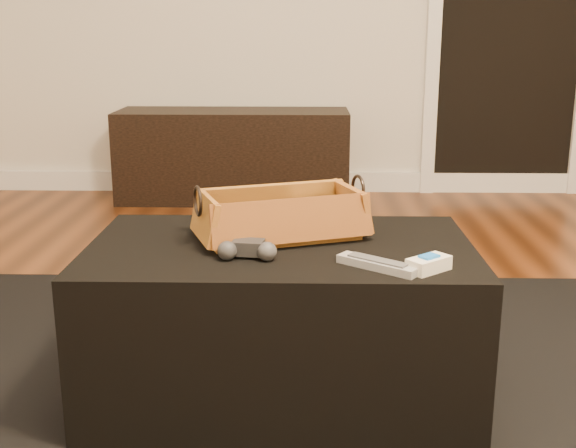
{
  "coord_description": "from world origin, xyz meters",
  "views": [
    {
      "loc": [
        0.1,
        -1.66,
        0.97
      ],
      "look_at": [
        0.06,
        0.12,
        0.49
      ],
      "focal_mm": 45.0,
      "sensor_mm": 36.0,
      "label": 1
    }
  ],
  "objects_px": {
    "ottoman": "(281,319)",
    "wicker_basket": "(281,218)",
    "game_controller": "(248,250)",
    "cream_gadget": "(429,264)",
    "silver_remote": "(378,264)",
    "tv_remote": "(275,230)",
    "media_cabinet": "(234,155)"
  },
  "relations": [
    {
      "from": "cream_gadget",
      "to": "media_cabinet",
      "type": "bearing_deg",
      "value": 105.27
    },
    {
      "from": "ottoman",
      "to": "tv_remote",
      "type": "height_order",
      "value": "tv_remote"
    },
    {
      "from": "tv_remote",
      "to": "cream_gadget",
      "type": "bearing_deg",
      "value": -60.24
    },
    {
      "from": "media_cabinet",
      "to": "silver_remote",
      "type": "relative_size",
      "value": 7.0
    },
    {
      "from": "ottoman",
      "to": "wicker_basket",
      "type": "xyz_separation_m",
      "value": [
        -0.0,
        0.06,
        0.26
      ]
    },
    {
      "from": "tv_remote",
      "to": "wicker_basket",
      "type": "bearing_deg",
      "value": 30.87
    },
    {
      "from": "media_cabinet",
      "to": "cream_gadget",
      "type": "xyz_separation_m",
      "value": [
        0.7,
        -2.58,
        0.19
      ]
    },
    {
      "from": "media_cabinet",
      "to": "silver_remote",
      "type": "distance_m",
      "value": 2.64
    },
    {
      "from": "wicker_basket",
      "to": "game_controller",
      "type": "distance_m",
      "value": 0.21
    },
    {
      "from": "silver_remote",
      "to": "media_cabinet",
      "type": "bearing_deg",
      "value": 102.92
    },
    {
      "from": "ottoman",
      "to": "wicker_basket",
      "type": "height_order",
      "value": "wicker_basket"
    },
    {
      "from": "media_cabinet",
      "to": "ottoman",
      "type": "height_order",
      "value": "media_cabinet"
    },
    {
      "from": "game_controller",
      "to": "cream_gadget",
      "type": "relative_size",
      "value": 1.28
    },
    {
      "from": "media_cabinet",
      "to": "wicker_basket",
      "type": "distance_m",
      "value": 2.35
    },
    {
      "from": "tv_remote",
      "to": "cream_gadget",
      "type": "relative_size",
      "value": 2.07
    },
    {
      "from": "tv_remote",
      "to": "cream_gadget",
      "type": "distance_m",
      "value": 0.44
    },
    {
      "from": "wicker_basket",
      "to": "cream_gadget",
      "type": "height_order",
      "value": "wicker_basket"
    },
    {
      "from": "wicker_basket",
      "to": "game_controller",
      "type": "relative_size",
      "value": 3.39
    },
    {
      "from": "wicker_basket",
      "to": "cream_gadget",
      "type": "relative_size",
      "value": 4.34
    },
    {
      "from": "ottoman",
      "to": "cream_gadget",
      "type": "xyz_separation_m",
      "value": [
        0.35,
        -0.21,
        0.23
      ]
    },
    {
      "from": "game_controller",
      "to": "silver_remote",
      "type": "bearing_deg",
      "value": -12.23
    },
    {
      "from": "tv_remote",
      "to": "wicker_basket",
      "type": "distance_m",
      "value": 0.04
    },
    {
      "from": "media_cabinet",
      "to": "game_controller",
      "type": "height_order",
      "value": "media_cabinet"
    },
    {
      "from": "ottoman",
      "to": "wicker_basket",
      "type": "relative_size",
      "value": 2.01
    },
    {
      "from": "wicker_basket",
      "to": "ottoman",
      "type": "bearing_deg",
      "value": -89.18
    },
    {
      "from": "ottoman",
      "to": "tv_remote",
      "type": "bearing_deg",
      "value": 112.21
    },
    {
      "from": "silver_remote",
      "to": "cream_gadget",
      "type": "xyz_separation_m",
      "value": [
        0.12,
        -0.01,
        0.01
      ]
    },
    {
      "from": "wicker_basket",
      "to": "tv_remote",
      "type": "bearing_deg",
      "value": -123.05
    },
    {
      "from": "game_controller",
      "to": "cream_gadget",
      "type": "xyz_separation_m",
      "value": [
        0.43,
        -0.08,
        -0.01
      ]
    },
    {
      "from": "game_controller",
      "to": "silver_remote",
      "type": "relative_size",
      "value": 0.77
    },
    {
      "from": "tv_remote",
      "to": "wicker_basket",
      "type": "relative_size",
      "value": 0.48
    },
    {
      "from": "tv_remote",
      "to": "game_controller",
      "type": "xyz_separation_m",
      "value": [
        -0.06,
        -0.17,
        -0.0
      ]
    }
  ]
}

